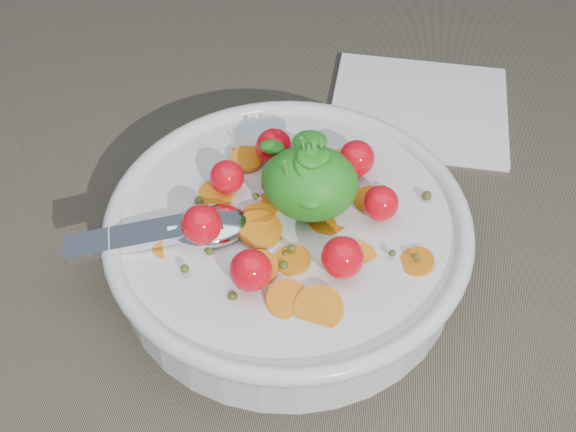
# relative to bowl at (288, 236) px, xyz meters

# --- Properties ---
(ground) EXTENTS (6.00, 6.00, 0.00)m
(ground) POSITION_rel_bowl_xyz_m (0.03, 0.01, -0.03)
(ground) COLOR #726752
(ground) RESTS_ON ground
(bowl) EXTENTS (0.28, 0.26, 0.11)m
(bowl) POSITION_rel_bowl_xyz_m (0.00, 0.00, 0.00)
(bowl) COLOR white
(bowl) RESTS_ON ground
(napkin) EXTENTS (0.16, 0.14, 0.01)m
(napkin) POSITION_rel_bowl_xyz_m (0.09, 0.20, -0.03)
(napkin) COLOR white
(napkin) RESTS_ON ground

